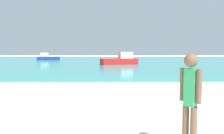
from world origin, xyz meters
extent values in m
cube|color=teal|center=(0.00, 45.39, 0.03)|extent=(160.00, 60.00, 0.06)
cylinder|color=brown|center=(1.60, 7.38, 0.38)|extent=(0.10, 0.10, 0.76)
cylinder|color=brown|center=(1.68, 7.27, 0.38)|extent=(0.10, 0.10, 0.76)
cube|color=#2DA35B|center=(1.64, 7.32, 1.04)|extent=(0.19, 0.20, 0.57)
sphere|color=brown|center=(1.64, 7.32, 1.44)|extent=(0.20, 0.20, 0.20)
cylinder|color=brown|center=(1.55, 7.43, 1.07)|extent=(0.08, 0.08, 0.50)
cylinder|color=brown|center=(1.73, 7.22, 1.07)|extent=(0.08, 0.08, 0.50)
cube|color=red|center=(1.47, 30.60, 0.41)|extent=(4.59, 2.81, 0.70)
cube|color=silver|center=(2.21, 30.87, 1.15)|extent=(1.82, 1.46, 0.79)
cube|color=navy|center=(-10.92, 44.95, 0.38)|extent=(4.13, 2.67, 0.63)
cube|color=silver|center=(-11.58, 44.68, 1.05)|extent=(1.65, 1.36, 0.71)
camera|label=1|loc=(0.45, 4.02, 1.57)|focal=36.00mm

